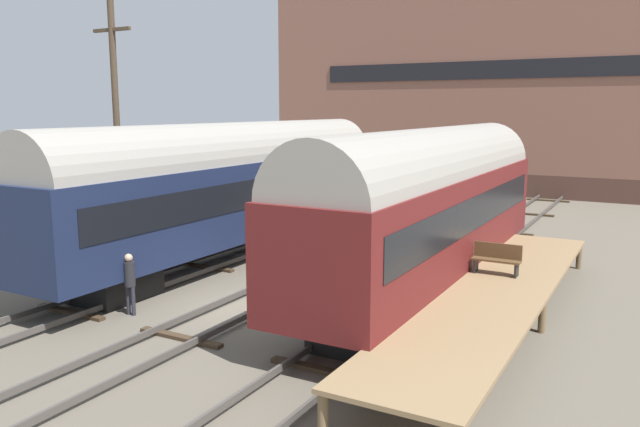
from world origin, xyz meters
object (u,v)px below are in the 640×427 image
person_worker (130,278)px  train_car_navy (232,182)px  utility_pole (117,130)px  bench (497,258)px  train_car_maroon (429,201)px

person_worker → train_car_navy: bearing=102.8°
person_worker → utility_pole: 7.58m
train_car_navy → bench: (10.61, -1.28, -1.51)m
bench → utility_pole: (-13.79, -1.47, 3.57)m
person_worker → utility_pole: (-4.79, 4.30, 4.01)m
train_car_navy → bench: bearing=-6.9°
train_car_maroon → bench: train_car_maroon is taller
train_car_navy → bench: size_ratio=13.44×
person_worker → train_car_maroon: bearing=42.6°
bench → person_worker: 10.70m
train_car_navy → person_worker: (1.60, -7.05, -1.94)m
person_worker → utility_pole: utility_pole is taller
train_car_maroon → person_worker: train_car_maroon is taller
train_car_navy → train_car_maroon: bearing=-6.0°
train_car_maroon → person_worker: 9.32m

